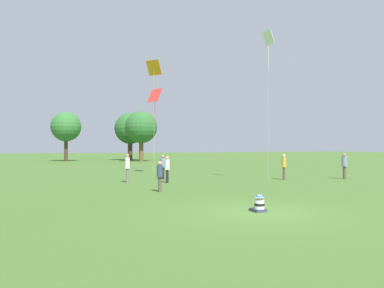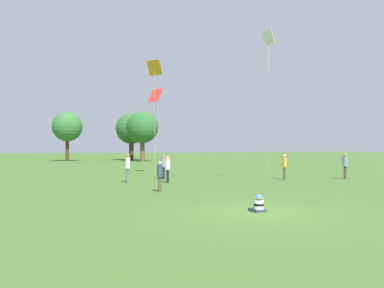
{
  "view_description": "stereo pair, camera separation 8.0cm",
  "coord_description": "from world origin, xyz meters",
  "px_view_note": "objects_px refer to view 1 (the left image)",
  "views": [
    {
      "loc": [
        -7.12,
        -10.81,
        2.2
      ],
      "look_at": [
        0.02,
        5.85,
        2.38
      ],
      "focal_mm": 35.0,
      "sensor_mm": 36.0,
      "label": 1
    },
    {
      "loc": [
        -7.05,
        -10.84,
        2.2
      ],
      "look_at": [
        0.02,
        5.85,
        2.38
      ],
      "focal_mm": 35.0,
      "sensor_mm": 36.0,
      "label": 2
    }
  ],
  "objects_px": {
    "seated_toddler": "(259,205)",
    "person_standing_5": "(127,165)",
    "person_standing_1": "(163,165)",
    "person_standing_0": "(160,174)",
    "distant_tree_2": "(141,127)",
    "person_standing_4": "(344,164)",
    "kite_0": "(154,70)",
    "person_standing_2": "(284,164)",
    "person_standing_3": "(167,167)",
    "kite_1": "(268,43)",
    "distant_tree_0": "(130,129)",
    "kite_3": "(155,97)",
    "distant_tree_3": "(66,127)"
  },
  "relations": [
    {
      "from": "seated_toddler",
      "to": "person_standing_5",
      "type": "distance_m",
      "value": 12.4
    },
    {
      "from": "seated_toddler",
      "to": "person_standing_1",
      "type": "bearing_deg",
      "value": 84.64
    },
    {
      "from": "person_standing_0",
      "to": "distant_tree_2",
      "type": "relative_size",
      "value": 0.19
    },
    {
      "from": "person_standing_4",
      "to": "kite_0",
      "type": "xyz_separation_m",
      "value": [
        -11.42,
        8.21,
        7.25
      ]
    },
    {
      "from": "person_standing_2",
      "to": "person_standing_3",
      "type": "distance_m",
      "value": 8.17
    },
    {
      "from": "person_standing_5",
      "to": "person_standing_4",
      "type": "bearing_deg",
      "value": -66.57
    },
    {
      "from": "kite_1",
      "to": "distant_tree_2",
      "type": "distance_m",
      "value": 38.14
    },
    {
      "from": "distant_tree_0",
      "to": "person_standing_0",
      "type": "bearing_deg",
      "value": -102.05
    },
    {
      "from": "person_standing_4",
      "to": "distant_tree_0",
      "type": "bearing_deg",
      "value": 49.55
    },
    {
      "from": "person_standing_3",
      "to": "kite_1",
      "type": "relative_size",
      "value": 0.17
    },
    {
      "from": "seated_toddler",
      "to": "distant_tree_0",
      "type": "distance_m",
      "value": 54.98
    },
    {
      "from": "person_standing_4",
      "to": "kite_3",
      "type": "bearing_deg",
      "value": 90.95
    },
    {
      "from": "distant_tree_3",
      "to": "person_standing_1",
      "type": "bearing_deg",
      "value": -84.99
    },
    {
      "from": "distant_tree_0",
      "to": "kite_1",
      "type": "bearing_deg",
      "value": -92.53
    },
    {
      "from": "person_standing_0",
      "to": "person_standing_5",
      "type": "relative_size",
      "value": 0.84
    },
    {
      "from": "distant_tree_3",
      "to": "distant_tree_2",
      "type": "bearing_deg",
      "value": -26.3
    },
    {
      "from": "person_standing_3",
      "to": "person_standing_4",
      "type": "relative_size",
      "value": 0.93
    },
    {
      "from": "kite_1",
      "to": "person_standing_2",
      "type": "bearing_deg",
      "value": -20.82
    },
    {
      "from": "person_standing_0",
      "to": "person_standing_5",
      "type": "height_order",
      "value": "person_standing_5"
    },
    {
      "from": "person_standing_0",
      "to": "person_standing_3",
      "type": "xyz_separation_m",
      "value": [
        1.94,
        4.4,
        0.1
      ]
    },
    {
      "from": "person_standing_5",
      "to": "distant_tree_3",
      "type": "xyz_separation_m",
      "value": [
        -0.48,
        40.28,
        4.44
      ]
    },
    {
      "from": "kite_3",
      "to": "person_standing_0",
      "type": "bearing_deg",
      "value": 4.24
    },
    {
      "from": "distant_tree_2",
      "to": "person_standing_4",
      "type": "bearing_deg",
      "value": -83.72
    },
    {
      "from": "kite_3",
      "to": "distant_tree_3",
      "type": "distance_m",
      "value": 33.73
    },
    {
      "from": "seated_toddler",
      "to": "person_standing_1",
      "type": "xyz_separation_m",
      "value": [
        1.23,
        13.91,
        0.77
      ]
    },
    {
      "from": "seated_toddler",
      "to": "distant_tree_2",
      "type": "height_order",
      "value": "distant_tree_2"
    },
    {
      "from": "kite_0",
      "to": "seated_toddler",
      "type": "bearing_deg",
      "value": -177.19
    },
    {
      "from": "kite_1",
      "to": "distant_tree_0",
      "type": "relative_size",
      "value": 1.16
    },
    {
      "from": "distant_tree_3",
      "to": "kite_3",
      "type": "bearing_deg",
      "value": -82.45
    },
    {
      "from": "person_standing_1",
      "to": "person_standing_4",
      "type": "bearing_deg",
      "value": 19.04
    },
    {
      "from": "person_standing_0",
      "to": "kite_0",
      "type": "xyz_separation_m",
      "value": [
        2.96,
        10.48,
        7.41
      ]
    },
    {
      "from": "kite_3",
      "to": "kite_1",
      "type": "bearing_deg",
      "value": 44.91
    },
    {
      "from": "person_standing_5",
      "to": "kite_0",
      "type": "height_order",
      "value": "kite_0"
    },
    {
      "from": "person_standing_3",
      "to": "distant_tree_0",
      "type": "height_order",
      "value": "distant_tree_0"
    },
    {
      "from": "person_standing_0",
      "to": "kite_1",
      "type": "height_order",
      "value": "kite_1"
    },
    {
      "from": "person_standing_0",
      "to": "kite_0",
      "type": "distance_m",
      "value": 13.17
    },
    {
      "from": "person_standing_1",
      "to": "kite_1",
      "type": "bearing_deg",
      "value": 1.0
    },
    {
      "from": "person_standing_3",
      "to": "person_standing_4",
      "type": "xyz_separation_m",
      "value": [
        12.43,
        -2.14,
        0.06
      ]
    },
    {
      "from": "seated_toddler",
      "to": "person_standing_4",
      "type": "height_order",
      "value": "person_standing_4"
    },
    {
      "from": "seated_toddler",
      "to": "person_standing_4",
      "type": "xyz_separation_m",
      "value": [
        13.03,
        9.03,
        0.83
      ]
    },
    {
      "from": "person_standing_0",
      "to": "kite_0",
      "type": "height_order",
      "value": "kite_0"
    },
    {
      "from": "person_standing_0",
      "to": "kite_1",
      "type": "bearing_deg",
      "value": 175.75
    },
    {
      "from": "person_standing_1",
      "to": "kite_1",
      "type": "xyz_separation_m",
      "value": [
        5.53,
        -4.73,
        7.95
      ]
    },
    {
      "from": "distant_tree_3",
      "to": "person_standing_5",
      "type": "bearing_deg",
      "value": -89.32
    },
    {
      "from": "person_standing_2",
      "to": "person_standing_3",
      "type": "height_order",
      "value": "person_standing_2"
    },
    {
      "from": "person_standing_2",
      "to": "person_standing_4",
      "type": "distance_m",
      "value": 4.47
    },
    {
      "from": "person_standing_3",
      "to": "kite_1",
      "type": "xyz_separation_m",
      "value": [
        6.17,
        -1.98,
        7.94
      ]
    },
    {
      "from": "distant_tree_2",
      "to": "person_standing_1",
      "type": "bearing_deg",
      "value": -102.91
    },
    {
      "from": "person_standing_5",
      "to": "distant_tree_3",
      "type": "bearing_deg",
      "value": 36.49
    },
    {
      "from": "seated_toddler",
      "to": "person_standing_5",
      "type": "bearing_deg",
      "value": 97.47
    }
  ]
}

